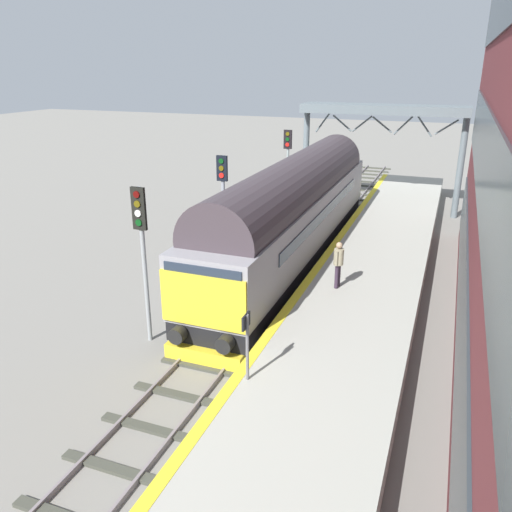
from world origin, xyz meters
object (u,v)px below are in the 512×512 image
diesel_locomotive (294,209)px  signal_post_far (288,164)px  waiting_passenger (338,260)px  signal_post_mid (223,201)px  platform_number_sign (247,336)px  signal_post_near (142,244)px

diesel_locomotive → signal_post_far: (-2.27, 6.22, 0.72)m
waiting_passenger → signal_post_mid: bearing=78.0°
signal_post_far → waiting_passenger: signal_post_far is taller
diesel_locomotive → waiting_passenger: (2.85, -4.10, -0.49)m
diesel_locomotive → signal_post_mid: signal_post_mid is taller
signal_post_far → waiting_passenger: (5.12, -10.32, -1.21)m
diesel_locomotive → platform_number_sign: 10.62m
diesel_locomotive → signal_post_mid: 3.26m
signal_post_near → signal_post_mid: bearing=90.0°
diesel_locomotive → platform_number_sign: (2.01, -10.42, -0.29)m
signal_post_far → signal_post_mid: bearing=-90.0°
signal_post_near → waiting_passenger: 6.61m
diesel_locomotive → waiting_passenger: size_ratio=10.90×
waiting_passenger → signal_post_far: bearing=34.3°
diesel_locomotive → signal_post_far: signal_post_far is taller
signal_post_near → signal_post_far: signal_post_far is taller
signal_post_near → platform_number_sign: (4.27, -2.32, -1.05)m
signal_post_mid → platform_number_sign: 9.28m
signal_post_mid → waiting_passenger: signal_post_mid is taller
diesel_locomotive → signal_post_near: (-2.27, -8.10, 0.75)m
diesel_locomotive → platform_number_sign: size_ratio=10.18×
signal_post_mid → signal_post_far: size_ratio=0.99×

